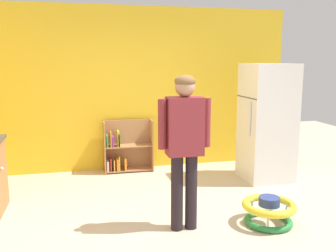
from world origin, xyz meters
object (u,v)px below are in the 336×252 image
refrigerator (267,122)px  baby_walker (269,211)px  standing_person (185,139)px  bookshelf (125,149)px

refrigerator → baby_walker: (-0.74, -1.51, -0.73)m
standing_person → bookshelf: bearing=99.2°
baby_walker → bookshelf: bearing=118.9°
bookshelf → refrigerator: bearing=-23.6°
refrigerator → standing_person: (-1.70, -1.40, 0.12)m
bookshelf → standing_person: 2.42m
standing_person → baby_walker: size_ratio=2.78×
bookshelf → baby_walker: (1.33, -2.42, -0.21)m
bookshelf → standing_person: standing_person is taller
bookshelf → baby_walker: bearing=-61.1°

